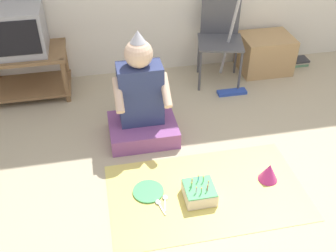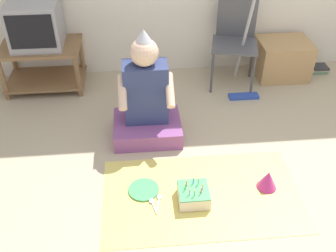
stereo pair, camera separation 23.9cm
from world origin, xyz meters
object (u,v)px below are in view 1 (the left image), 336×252
(party_hat_blue, at_px, (269,172))
(paper_plate, at_px, (148,191))
(folding_chair, at_px, (220,32))
(person_seated, at_px, (141,104))
(book_pile, at_px, (299,61))
(birthday_cake, at_px, (199,192))
(tv, at_px, (18,30))
(cardboard_box_stack, at_px, (265,53))
(dust_mop, at_px, (232,59))

(party_hat_blue, height_order, paper_plate, party_hat_blue)
(folding_chair, relative_size, person_seated, 0.93)
(book_pile, distance_m, birthday_cake, 2.28)
(book_pile, bearing_deg, paper_plate, -141.05)
(folding_chair, bearing_deg, tv, 178.12)
(birthday_cake, relative_size, paper_plate, 0.96)
(folding_chair, height_order, cardboard_box_stack, folding_chair)
(book_pile, bearing_deg, dust_mop, -160.58)
(paper_plate, bearing_deg, party_hat_blue, -3.14)
(book_pile, xyz_separation_m, paper_plate, (-1.90, -1.53, -0.02))
(cardboard_box_stack, relative_size, book_pile, 2.82)
(birthday_cake, height_order, paper_plate, birthday_cake)
(book_pile, bearing_deg, party_hat_blue, -122.99)
(dust_mop, height_order, person_seated, dust_mop)
(tv, bearing_deg, cardboard_box_stack, -0.14)
(tv, bearing_deg, folding_chair, -1.88)
(folding_chair, distance_m, party_hat_blue, 1.55)
(person_seated, relative_size, birthday_cake, 4.39)
(folding_chair, xyz_separation_m, cardboard_box_stack, (0.52, 0.05, -0.30))
(tv, distance_m, paper_plate, 1.86)
(folding_chair, xyz_separation_m, birthday_cake, (-0.61, -1.57, -0.43))
(party_hat_blue, relative_size, paper_plate, 0.65)
(book_pile, bearing_deg, birthday_cake, -133.33)
(dust_mop, bearing_deg, cardboard_box_stack, 31.44)
(person_seated, relative_size, paper_plate, 4.20)
(tv, height_order, birthday_cake, tv)
(tv, relative_size, party_hat_blue, 3.16)
(party_hat_blue, bearing_deg, paper_plate, 176.86)
(book_pile, xyz_separation_m, person_seated, (-1.84, -0.88, 0.27))
(person_seated, bearing_deg, birthday_cake, -70.43)
(folding_chair, relative_size, birthday_cake, 4.06)
(cardboard_box_stack, bearing_deg, birthday_cake, -124.83)
(cardboard_box_stack, distance_m, person_seated, 1.65)
(dust_mop, bearing_deg, person_seated, -149.10)
(book_pile, distance_m, paper_plate, 2.44)
(dust_mop, relative_size, birthday_cake, 5.34)
(party_hat_blue, bearing_deg, book_pile, 57.01)
(book_pile, bearing_deg, folding_chair, -175.02)
(tv, distance_m, book_pile, 2.85)
(tv, bearing_deg, dust_mop, -8.93)
(dust_mop, bearing_deg, paper_plate, -129.29)
(cardboard_box_stack, bearing_deg, dust_mop, -148.56)
(book_pile, distance_m, person_seated, 2.05)
(paper_plate, bearing_deg, cardboard_box_stack, 45.71)
(tv, relative_size, cardboard_box_stack, 0.89)
(folding_chair, height_order, birthday_cake, folding_chair)
(tv, height_order, folding_chair, folding_chair)
(party_hat_blue, bearing_deg, birthday_cake, -172.06)
(folding_chair, height_order, dust_mop, dust_mop)
(folding_chair, bearing_deg, cardboard_box_stack, 5.89)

